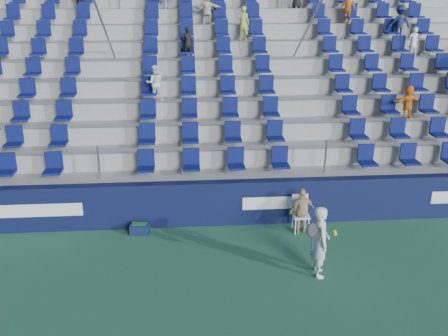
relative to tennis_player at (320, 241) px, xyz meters
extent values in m
plane|color=#2A6243|center=(-2.09, -0.49, -0.81)|extent=(70.00, 70.00, 0.00)
cube|color=#0F1437|center=(-2.09, 2.66, -0.21)|extent=(24.00, 0.30, 1.20)
cube|color=white|center=(-7.09, 2.50, -0.19)|extent=(3.20, 0.02, 0.34)
cube|color=white|center=(-0.59, 2.50, -0.19)|extent=(1.60, 0.02, 0.34)
cube|color=#989994|center=(-2.09, 3.24, -0.21)|extent=(24.00, 0.85, 1.20)
cube|color=#989994|center=(-2.09, 4.09, 0.04)|extent=(24.00, 0.85, 1.70)
cube|color=#989994|center=(-2.09, 4.94, 0.29)|extent=(24.00, 0.85, 2.20)
cube|color=#989994|center=(-2.09, 5.79, 0.54)|extent=(24.00, 0.85, 2.70)
cube|color=#989994|center=(-2.09, 6.64, 0.79)|extent=(24.00, 0.85, 3.20)
cube|color=#989994|center=(-2.09, 7.49, 1.04)|extent=(24.00, 0.85, 3.70)
cube|color=#989994|center=(-2.09, 8.34, 1.29)|extent=(24.00, 0.85, 4.20)
cube|color=#989994|center=(-2.09, 9.19, 1.54)|extent=(24.00, 0.85, 4.70)
cube|color=#989994|center=(-2.09, 10.04, 1.79)|extent=(24.00, 0.85, 5.20)
cube|color=#989994|center=(-2.09, 10.71, 2.29)|extent=(24.00, 0.50, 6.20)
cube|color=#0C134C|center=(-2.09, 3.24, 0.74)|extent=(16.05, 0.50, 0.70)
cube|color=#0C134C|center=(-2.09, 4.09, 1.24)|extent=(16.05, 0.50, 0.70)
cube|color=#0C134C|center=(-2.09, 4.94, 1.74)|extent=(16.05, 0.50, 0.70)
cube|color=#0C134C|center=(-2.09, 5.79, 2.24)|extent=(16.05, 0.50, 0.70)
cube|color=#0C134C|center=(-2.09, 6.64, 2.74)|extent=(16.05, 0.50, 0.70)
cube|color=#0C134C|center=(-2.09, 7.49, 3.24)|extent=(16.05, 0.50, 0.70)
cube|color=#0C134C|center=(-2.09, 8.34, 3.74)|extent=(16.05, 0.50, 0.70)
cube|color=#0C134C|center=(-2.09, 9.19, 4.24)|extent=(16.05, 0.50, 0.70)
cylinder|color=gray|center=(-5.09, 6.64, 3.54)|extent=(0.06, 7.68, 4.55)
cylinder|color=gray|center=(0.91, 6.64, 3.54)|extent=(0.06, 7.68, 4.55)
imported|color=white|center=(-3.71, 5.74, 2.43)|extent=(0.57, 0.47, 1.07)
imported|color=black|center=(-2.68, 7.44, 3.41)|extent=(0.39, 0.27, 1.04)
imported|color=white|center=(4.95, 7.44, 3.38)|extent=(0.39, 0.29, 0.99)
imported|color=#171D45|center=(4.75, 8.29, 3.97)|extent=(0.77, 0.45, 1.17)
imported|color=#8FB146|center=(-0.77, 8.29, 3.97)|extent=(0.44, 0.31, 1.15)
imported|color=orange|center=(3.14, 9.14, 4.39)|extent=(0.61, 0.34, 0.99)
imported|color=silver|center=(-1.96, 9.14, 4.43)|extent=(1.02, 0.42, 1.07)
imported|color=orange|center=(3.83, 4.89, 1.90)|extent=(0.98, 0.56, 1.01)
imported|color=silver|center=(0.00, 0.00, 0.00)|extent=(0.43, 0.62, 1.61)
cylinder|color=navy|center=(-0.25, -0.25, 0.11)|extent=(0.03, 0.03, 0.28)
torus|color=black|center=(-0.25, -0.25, 0.41)|extent=(0.30, 0.17, 0.28)
plane|color=#262626|center=(-0.25, -0.25, 0.41)|extent=(0.30, 0.16, 0.29)
sphere|color=yellow|center=(0.25, -0.20, 0.27)|extent=(0.07, 0.07, 0.07)
sphere|color=yellow|center=(0.25, -0.14, 0.30)|extent=(0.07, 0.07, 0.07)
cube|color=white|center=(0.06, 2.06, -0.37)|extent=(0.42, 0.42, 0.04)
cube|color=white|center=(0.06, 2.26, -0.11)|extent=(0.42, 0.04, 0.52)
cylinder|color=white|center=(-0.11, 1.89, -0.60)|extent=(0.03, 0.03, 0.42)
cylinder|color=white|center=(0.23, 1.89, -0.60)|extent=(0.03, 0.03, 0.42)
cylinder|color=white|center=(-0.11, 2.23, -0.60)|extent=(0.03, 0.03, 0.42)
cylinder|color=white|center=(0.23, 2.23, -0.60)|extent=(0.03, 0.03, 0.42)
imported|color=tan|center=(0.06, 2.01, -0.21)|extent=(0.76, 0.48, 1.20)
cube|color=#101A3C|center=(-4.06, 2.26, -0.68)|extent=(0.50, 0.36, 0.26)
cube|color=#1E662D|center=(-4.06, 2.26, -0.62)|extent=(0.41, 0.26, 0.16)
camera|label=1|loc=(-2.81, -9.31, 5.12)|focal=40.00mm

